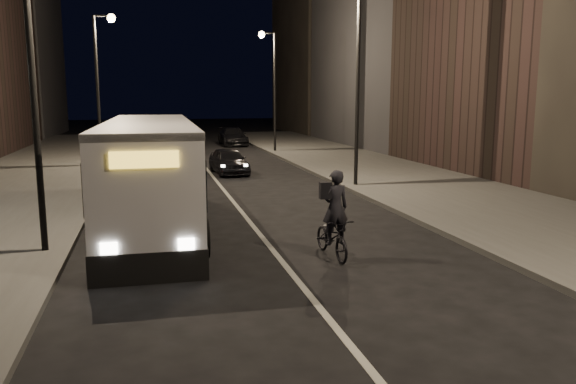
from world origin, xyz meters
TOP-DOWN VIEW (x-y plane):
  - ground at (0.00, 0.00)m, footprint 180.00×180.00m
  - sidewalk_right at (8.50, 14.00)m, footprint 7.00×70.00m
  - sidewalk_left at (-8.50, 14.00)m, footprint 7.00×70.00m
  - building_row_right at (16.00, 27.50)m, footprint 8.00×61.00m
  - streetlight_right_mid at (5.33, 12.00)m, footprint 1.20×0.44m
  - streetlight_right_far at (5.33, 28.00)m, footprint 1.20×0.44m
  - streetlight_left_near at (-5.33, 4.00)m, footprint 1.20×0.44m
  - streetlight_left_far at (-5.33, 22.00)m, footprint 1.20×0.44m
  - city_bus at (-2.99, 7.07)m, footprint 2.96×11.88m
  - cyclist_on_bicycle at (1.30, 2.17)m, footprint 0.79×1.95m
  - car_near at (0.92, 17.93)m, footprint 1.88×4.01m
  - car_mid at (-0.80, 28.21)m, footprint 2.25×4.96m
  - car_far at (3.60, 34.75)m, footprint 2.00×4.87m

SIDE VIEW (x-z plane):
  - ground at x=0.00m, z-range 0.00..0.00m
  - sidewalk_right at x=8.50m, z-range 0.00..0.16m
  - sidewalk_left at x=-8.50m, z-range 0.00..0.16m
  - car_near at x=0.92m, z-range 0.00..1.33m
  - car_far at x=3.60m, z-range 0.00..1.41m
  - cyclist_on_bicycle at x=1.30m, z-range -0.37..1.83m
  - car_mid at x=-0.80m, z-range 0.00..1.58m
  - city_bus at x=-2.99m, z-range 0.14..3.32m
  - streetlight_right_mid at x=5.33m, z-range 1.30..9.42m
  - streetlight_right_far at x=5.33m, z-range 1.30..9.42m
  - streetlight_left_near at x=-5.33m, z-range 1.30..9.42m
  - streetlight_left_far at x=-5.33m, z-range 1.30..9.42m
  - building_row_right at x=16.00m, z-range 0.00..21.00m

